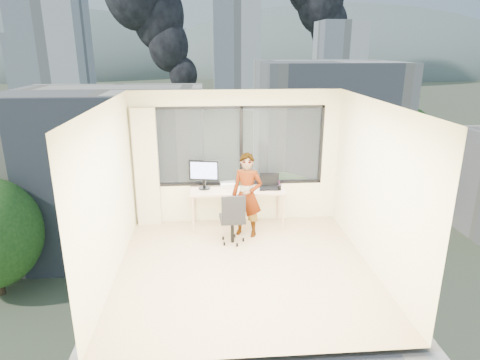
{
  "coord_description": "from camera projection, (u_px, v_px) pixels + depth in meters",
  "views": [
    {
      "loc": [
        -0.53,
        -5.82,
        3.34
      ],
      "look_at": [
        0.0,
        1.0,
        1.15
      ],
      "focal_mm": 31.02,
      "sensor_mm": 36.0,
      "label": 1
    }
  ],
  "objects": [
    {
      "name": "far_tower_d",
      "position": [
        37.0,
        66.0,
        145.54
      ],
      "size": [
        16.0,
        14.0,
        22.0
      ],
      "primitive_type": "cube",
      "color": "silver",
      "rests_on": "exterior_ground"
    },
    {
      "name": "handbag",
      "position": [
        243.0,
        180.0,
        8.13
      ],
      "size": [
        0.27,
        0.15,
        0.21
      ],
      "primitive_type": "ellipsoid",
      "rotation": [
        0.0,
        0.0,
        -0.04
      ],
      "color": "#0D5048",
      "rests_on": "desk"
    },
    {
      "name": "cellphone",
      "position": [
        262.0,
        190.0,
        7.87
      ],
      "size": [
        0.13,
        0.07,
        0.01
      ],
      "primitive_type": "cube",
      "rotation": [
        0.0,
        0.0,
        -0.17
      ],
      "color": "black",
      "rests_on": "desk"
    },
    {
      "name": "wall_left",
      "position": [
        109.0,
        194.0,
        6.04
      ],
      "size": [
        0.01,
        4.0,
        2.6
      ],
      "primitive_type": "cube",
      "color": "#F9EFC1",
      "rests_on": "ground"
    },
    {
      "name": "tree_b",
      "position": [
        281.0,
        255.0,
        26.87
      ],
      "size": [
        7.6,
        7.6,
        9.0
      ],
      "primitive_type": null,
      "color": "#27521B",
      "rests_on": "exterior_ground"
    },
    {
      "name": "hill_b",
      "position": [
        337.0,
        71.0,
        322.03
      ],
      "size": [
        300.0,
        220.0,
        96.0
      ],
      "primitive_type": "ellipsoid",
      "color": "slate",
      "rests_on": "exterior_ground"
    },
    {
      "name": "floor",
      "position": [
        245.0,
        268.0,
        6.58
      ],
      "size": [
        4.0,
        4.0,
        0.01
      ],
      "primitive_type": "cube",
      "color": "tan",
      "rests_on": "ground"
    },
    {
      "name": "far_tower_a",
      "position": [
        55.0,
        63.0,
        94.23
      ],
      "size": [
        14.0,
        14.0,
        28.0
      ],
      "primitive_type": "cube",
      "color": "silver",
      "rests_on": "exterior_ground"
    },
    {
      "name": "curtain",
      "position": [
        147.0,
        168.0,
        7.89
      ],
      "size": [
        0.45,
        0.14,
        2.3
      ],
      "primitive_type": "cube",
      "color": "beige",
      "rests_on": "floor"
    },
    {
      "name": "near_bldg_b",
      "position": [
        323.0,
        137.0,
        45.38
      ],
      "size": [
        14.0,
        13.0,
        16.0
      ],
      "primitive_type": "cube",
      "color": "silver",
      "rests_on": "exterior_ground"
    },
    {
      "name": "laptop",
      "position": [
        269.0,
        182.0,
        7.95
      ],
      "size": [
        0.42,
        0.44,
        0.24
      ],
      "primitive_type": null,
      "rotation": [
        0.0,
        0.0,
        -0.1
      ],
      "color": "black",
      "rests_on": "desk"
    },
    {
      "name": "desk",
      "position": [
        237.0,
        208.0,
        8.05
      ],
      "size": [
        1.8,
        0.6,
        0.75
      ],
      "primitive_type": "cube",
      "color": "tan",
      "rests_on": "floor"
    },
    {
      "name": "tree_c",
      "position": [
        400.0,
        157.0,
        48.92
      ],
      "size": [
        8.4,
        8.4,
        10.0
      ],
      "primitive_type": null,
      "color": "#27521B",
      "rests_on": "exterior_ground"
    },
    {
      "name": "game_console",
      "position": [
        228.0,
        184.0,
        8.11
      ],
      "size": [
        0.34,
        0.3,
        0.07
      ],
      "primitive_type": "cube",
      "rotation": [
        0.0,
        0.0,
        0.16
      ],
      "color": "white",
      "rests_on": "desk"
    },
    {
      "name": "window_wall",
      "position": [
        239.0,
        146.0,
        8.02
      ],
      "size": [
        3.3,
        0.16,
        1.55
      ],
      "primitive_type": null,
      "color": "black",
      "rests_on": "ground"
    },
    {
      "name": "hill_a",
      "position": [
        45.0,
        72.0,
        305.92
      ],
      "size": [
        288.0,
        216.0,
        90.0
      ],
      "primitive_type": "ellipsoid",
      "color": "slate",
      "rests_on": "exterior_ground"
    },
    {
      "name": "monitor",
      "position": [
        204.0,
        174.0,
        7.89
      ],
      "size": [
        0.58,
        0.22,
        0.57
      ],
      "primitive_type": null,
      "rotation": [
        0.0,
        0.0,
        -0.18
      ],
      "color": "black",
      "rests_on": "desk"
    },
    {
      "name": "near_bldg_a",
      "position": [
        113.0,
        170.0,
        36.55
      ],
      "size": [
        16.0,
        12.0,
        14.0
      ],
      "primitive_type": "cube",
      "color": "#F4E2CC",
      "rests_on": "exterior_ground"
    },
    {
      "name": "ceiling",
      "position": [
        245.0,
        103.0,
        5.79
      ],
      "size": [
        4.0,
        4.0,
        0.01
      ],
      "primitive_type": "cube",
      "color": "white",
      "rests_on": "ground"
    },
    {
      "name": "pen_cup",
      "position": [
        279.0,
        188.0,
        7.9
      ],
      "size": [
        0.09,
        0.09,
        0.09
      ],
      "primitive_type": "cylinder",
      "rotation": [
        0.0,
        0.0,
        0.36
      ],
      "color": "black",
      "rests_on": "desk"
    },
    {
      "name": "far_tower_b",
      "position": [
        236.0,
        56.0,
        120.81
      ],
      "size": [
        13.0,
        13.0,
        30.0
      ],
      "primitive_type": "cube",
      "color": "silver",
      "rests_on": "exterior_ground"
    },
    {
      "name": "wall_right",
      "position": [
        375.0,
        187.0,
        6.33
      ],
      "size": [
        0.01,
        4.0,
        2.6
      ],
      "primitive_type": "cube",
      "color": "#F9EFC1",
      "rests_on": "ground"
    },
    {
      "name": "far_tower_c",
      "position": [
        339.0,
        61.0,
        143.12
      ],
      "size": [
        15.0,
        15.0,
        26.0
      ],
      "primitive_type": "cube",
      "color": "silver",
      "rests_on": "exterior_ground"
    },
    {
      "name": "chair",
      "position": [
        232.0,
        217.0,
        7.32
      ],
      "size": [
        0.52,
        0.52,
        0.96
      ],
      "primitive_type": null,
      "rotation": [
        0.0,
        0.0,
        0.06
      ],
      "color": "black",
      "rests_on": "floor"
    },
    {
      "name": "wall_front",
      "position": [
        262.0,
        254.0,
        4.29
      ],
      "size": [
        4.0,
        0.01,
        2.6
      ],
      "primitive_type": "cube",
      "color": "#F9EFC1",
      "rests_on": "ground"
    },
    {
      "name": "person",
      "position": [
        247.0,
        195.0,
        7.54
      ],
      "size": [
        0.66,
        0.55,
        1.56
      ],
      "primitive_type": "imported",
      "rotation": [
        0.0,
        0.0,
        -0.37
      ],
      "color": "#2D2D33",
      "rests_on": "floor"
    },
    {
      "name": "exterior_ground",
      "position": [
        210.0,
        108.0,
        124.8
      ],
      "size": [
        400.0,
        400.0,
        0.04
      ],
      "primitive_type": "cube",
      "color": "#515B3D",
      "rests_on": "ground"
    }
  ]
}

